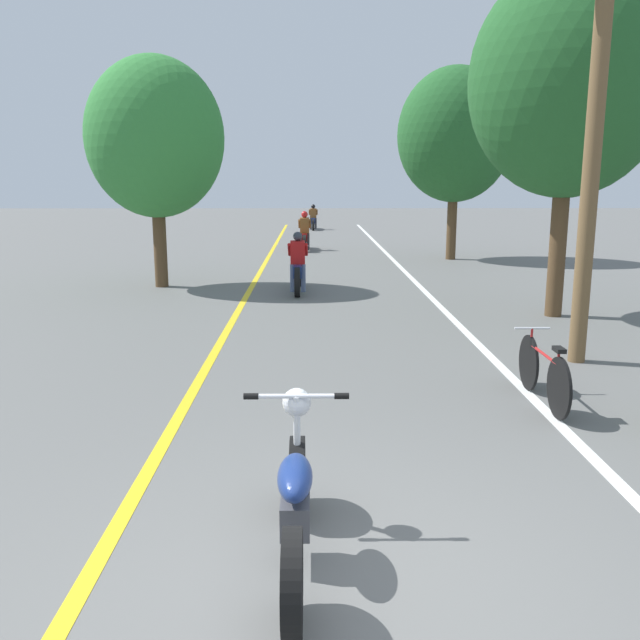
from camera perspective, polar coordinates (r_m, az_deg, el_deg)
name	(u,v)px	position (r m, az deg, el deg)	size (l,w,h in m)	color
ground_plane	(342,590)	(4.75, 1.85, -21.81)	(120.00, 120.00, 0.00)	#60605E
lane_stripe_center	(250,289)	(16.56, -5.89, 2.59)	(0.14, 48.00, 0.01)	yellow
lane_stripe_edge	(423,289)	(16.71, 8.63, 2.60)	(0.14, 48.00, 0.01)	white
utility_pole	(592,156)	(10.35, 21.96, 12.70)	(1.10, 0.24, 5.72)	brown
roadside_tree_right_near	(569,82)	(13.92, 20.27, 18.30)	(3.68, 3.32, 6.51)	#513A23
roadside_tree_right_far	(455,135)	(23.13, 11.32, 15.01)	(3.75, 3.37, 6.20)	#513A23
roadside_tree_left	(155,138)	(17.22, -13.73, 14.66)	(3.31, 2.98, 5.51)	#513A23
motorcycle_foreground	(295,500)	(4.86, -2.09, -14.89)	(0.79, 2.07, 1.07)	black
motorcycle_rider_lead	(298,269)	(16.12, -1.88, 4.30)	(0.50, 2.22, 1.42)	black
motorcycle_rider_mid	(305,235)	(25.77, -1.30, 7.14)	(0.50, 2.09, 1.46)	black
motorcycle_rider_far	(313,220)	(36.51, -0.58, 8.42)	(0.50, 2.12, 1.33)	black
bicycle_parked	(543,372)	(8.48, 18.28, -4.22)	(0.44, 1.78, 0.82)	black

